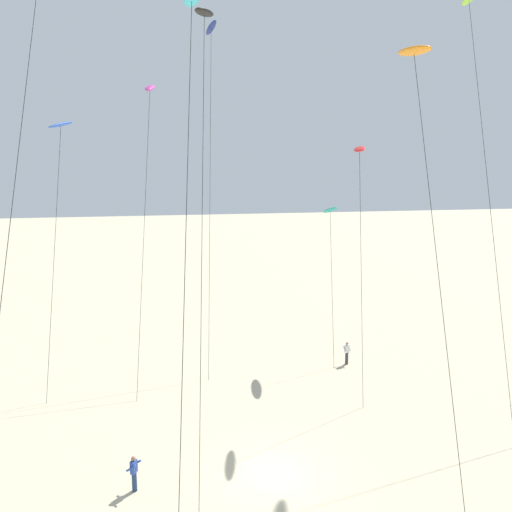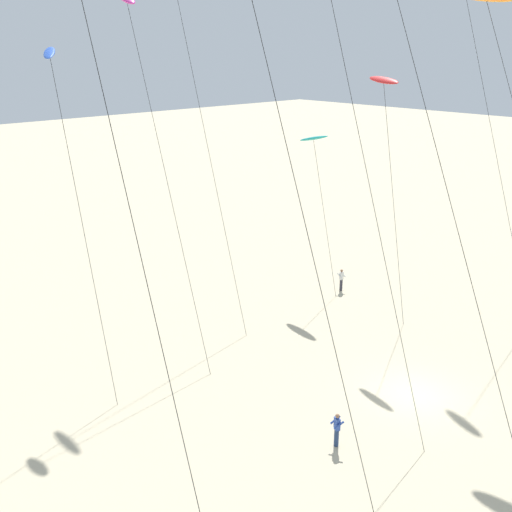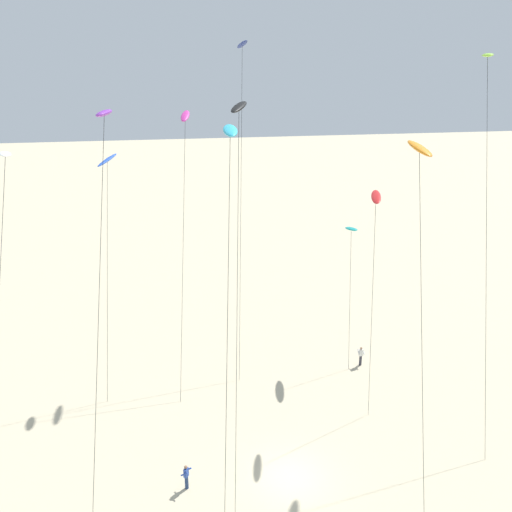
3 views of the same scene
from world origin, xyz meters
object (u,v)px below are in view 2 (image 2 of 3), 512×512
(kite_blue, at_px, (50,58))
(kite_flyer_nearest, at_px, (337,429))
(kite_orange, at_px, (488,1))
(kite_magenta, at_px, (128,5))
(kite_flyer_middle, at_px, (341,279))
(kite_red, at_px, (384,83))
(kite_teal, at_px, (314,140))

(kite_blue, xyz_separation_m, kite_flyer_nearest, (4.55, -15.41, -15.82))
(kite_blue, relative_size, kite_orange, 0.87)
(kite_magenta, relative_size, kite_blue, 1.16)
(kite_flyer_middle, bearing_deg, kite_magenta, 157.63)
(kite_red, height_order, kite_teal, kite_red)
(kite_flyer_middle, bearing_deg, kite_teal, 103.04)
(kite_flyer_nearest, bearing_deg, kite_flyer_middle, 38.89)
(kite_red, distance_m, kite_flyer_nearest, 21.54)
(kite_teal, distance_m, kite_flyer_middle, 10.42)
(kite_red, distance_m, kite_teal, 7.30)
(kite_teal, relative_size, kite_orange, 0.57)
(kite_orange, distance_m, kite_flyer_middle, 20.99)
(kite_orange, bearing_deg, kite_flyer_middle, 83.72)
(kite_teal, distance_m, kite_orange, 14.94)
(kite_magenta, bearing_deg, kite_orange, -50.83)
(kite_blue, distance_m, kite_flyer_middle, 25.19)
(kite_magenta, distance_m, kite_teal, 15.63)
(kite_blue, bearing_deg, kite_teal, -2.77)
(kite_flyer_middle, bearing_deg, kite_flyer_nearest, -141.11)
(kite_orange, xyz_separation_m, kite_flyer_nearest, (-13.69, -2.26, -18.62))
(kite_orange, bearing_deg, kite_flyer_nearest, -170.61)
(kite_magenta, xyz_separation_m, kite_orange, (12.34, -15.14, 0.05))
(kite_red, bearing_deg, kite_magenta, 144.35)
(kite_orange, relative_size, kite_flyer_nearest, 12.01)
(kite_red, distance_m, kite_orange, 7.64)
(kite_flyer_nearest, xyz_separation_m, kite_flyer_middle, (14.75, 11.89, 0.00))
(kite_teal, height_order, kite_orange, kite_orange)
(kite_magenta, height_order, kite_orange, kite_magenta)
(kite_red, xyz_separation_m, kite_magenta, (-12.40, 8.89, 4.34))
(kite_teal, xyz_separation_m, kite_orange, (-0.46, -12.24, 8.55))
(kite_orange, relative_size, kite_flyer_middle, 12.01)
(kite_orange, bearing_deg, kite_red, 89.44)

